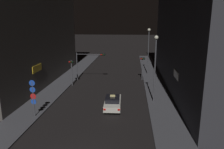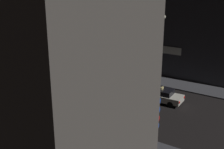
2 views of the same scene
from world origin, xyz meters
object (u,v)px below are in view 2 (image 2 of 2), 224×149
object	(u,v)px
taxi	(161,95)
street_lamp_near_block	(162,40)
traffic_light_left_kerb	(48,80)
street_lamp_far_block	(67,24)
sign_pole_left	(158,118)
traffic_light_overhead	(39,63)
traffic_light_right_kerb	(85,51)

from	to	relation	value
taxi	street_lamp_near_block	bearing A→B (deg)	25.37
traffic_light_left_kerb	street_lamp_far_block	xyz separation A→B (m)	(12.08, 8.26, 3.04)
taxi	street_lamp_far_block	xyz separation A→B (m)	(5.01, 16.80, 5.13)
traffic_light_left_kerb	street_lamp_far_block	world-z (taller)	street_lamp_far_block
traffic_light_left_kerb	sign_pole_left	bearing A→B (deg)	-93.72
taxi	traffic_light_overhead	distance (m)	13.18
street_lamp_near_block	taxi	bearing A→B (deg)	-154.63
sign_pole_left	street_lamp_far_block	xyz separation A→B (m)	(12.85, 20.00, 3.50)
traffic_light_left_kerb	sign_pole_left	distance (m)	11.77
traffic_light_overhead	street_lamp_near_block	distance (m)	13.90
traffic_light_right_kerb	street_lamp_far_block	world-z (taller)	street_lamp_far_block
taxi	traffic_light_right_kerb	xyz separation A→B (m)	(3.84, 12.83, 2.06)
traffic_light_left_kerb	street_lamp_near_block	bearing A→B (deg)	-27.70
traffic_light_left_kerb	traffic_light_right_kerb	world-z (taller)	traffic_light_left_kerb
traffic_light_overhead	traffic_light_left_kerb	xyz separation A→B (m)	(-1.99, -3.32, -0.62)
traffic_light_overhead	street_lamp_far_block	xyz separation A→B (m)	(10.09, 4.94, 2.42)
traffic_light_overhead	traffic_light_left_kerb	world-z (taller)	traffic_light_overhead
traffic_light_left_kerb	traffic_light_right_kerb	distance (m)	11.73
sign_pole_left	street_lamp_near_block	world-z (taller)	street_lamp_near_block
traffic_light_right_kerb	sign_pole_left	bearing A→B (deg)	-126.07
traffic_light_right_kerb	traffic_light_left_kerb	bearing A→B (deg)	-158.51
traffic_light_right_kerb	street_lamp_far_block	size ratio (longest dim) A/B	0.47
taxi	street_lamp_near_block	size ratio (longest dim) A/B	0.56
traffic_light_left_kerb	street_lamp_near_block	xyz separation A→B (m)	(11.90, -6.25, 2.46)
taxi	traffic_light_right_kerb	world-z (taller)	traffic_light_right_kerb
taxi	traffic_light_right_kerb	bearing A→B (deg)	73.35
sign_pole_left	street_lamp_near_block	size ratio (longest dim) A/B	0.48
taxi	traffic_light_left_kerb	size ratio (longest dim) A/B	1.13
taxi	traffic_light_right_kerb	distance (m)	13.55
taxi	street_lamp_near_block	xyz separation A→B (m)	(4.82, 2.29, 4.56)
street_lamp_far_block	traffic_light_left_kerb	bearing A→B (deg)	-145.64
sign_pole_left	street_lamp_near_block	distance (m)	14.11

